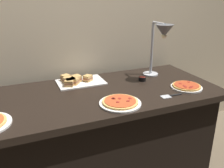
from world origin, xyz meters
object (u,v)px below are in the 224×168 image
object	(u,v)px
pizza_plate_raised_stand	(186,86)
sandwich_platter	(76,81)
serving_spatula	(171,96)
heat_lamp	(162,36)
sauce_cup_near	(142,79)
pizza_plate_center	(120,102)

from	to	relation	value
pizza_plate_raised_stand	sandwich_platter	world-z (taller)	sandwich_platter
pizza_plate_raised_stand	serving_spatula	world-z (taller)	pizza_plate_raised_stand
pizza_plate_raised_stand	sandwich_platter	xyz separation A→B (m)	(-0.79, 0.44, 0.01)
pizza_plate_raised_stand	sandwich_platter	distance (m)	0.91
heat_lamp	serving_spatula	distance (m)	0.53
pizza_plate_raised_stand	serving_spatula	distance (m)	0.23
serving_spatula	pizza_plate_raised_stand	bearing A→B (deg)	22.76
sauce_cup_near	sandwich_platter	bearing A→B (deg)	164.19
pizza_plate_center	serving_spatula	world-z (taller)	pizza_plate_center
heat_lamp	pizza_plate_raised_stand	xyz separation A→B (m)	(0.09, -0.26, -0.36)
sandwich_platter	serving_spatula	bearing A→B (deg)	-42.46
pizza_plate_center	serving_spatula	distance (m)	0.40
heat_lamp	sandwich_platter	xyz separation A→B (m)	(-0.70, 0.18, -0.35)
pizza_plate_center	pizza_plate_raised_stand	xyz separation A→B (m)	(0.62, 0.07, 0.00)
sandwich_platter	sauce_cup_near	bearing A→B (deg)	-15.81
pizza_plate_center	sauce_cup_near	distance (m)	0.51
serving_spatula	heat_lamp	bearing A→B (deg)	70.98
heat_lamp	pizza_plate_raised_stand	world-z (taller)	heat_lamp
heat_lamp	pizza_plate_center	size ratio (longest dim) A/B	1.68
pizza_plate_center	sandwich_platter	size ratio (longest dim) A/B	0.74
sauce_cup_near	serving_spatula	world-z (taller)	sauce_cup_near
pizza_plate_center	sauce_cup_near	world-z (taller)	sauce_cup_near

